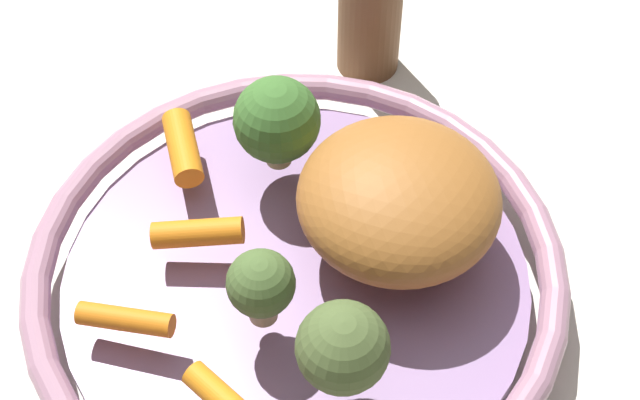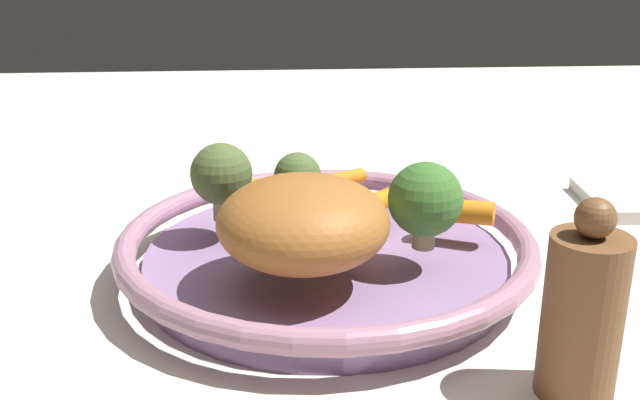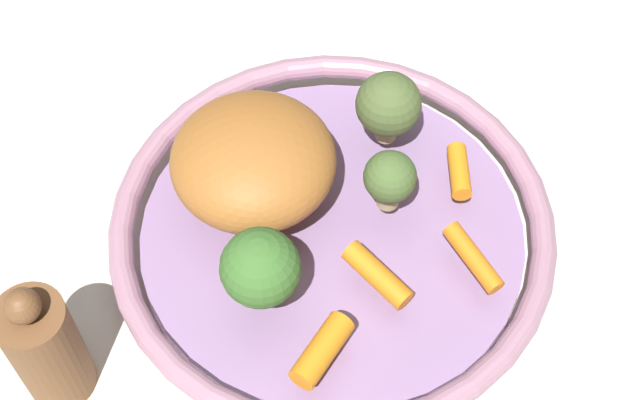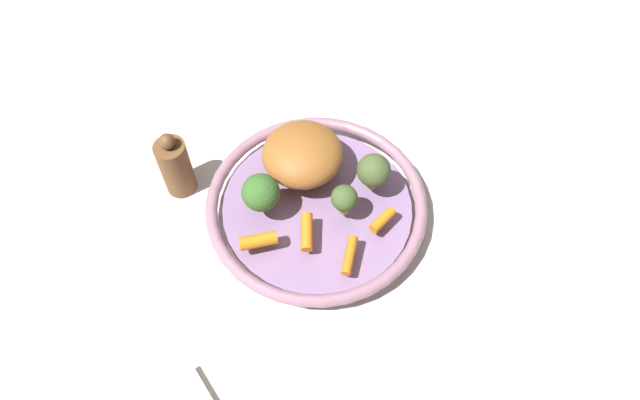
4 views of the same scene
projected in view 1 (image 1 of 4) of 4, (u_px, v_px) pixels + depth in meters
ground_plane at (296, 295)px, 0.64m from camera, size 1.96×1.96×0.00m
serving_bowl at (296, 276)px, 0.62m from camera, size 0.35×0.35×0.04m
roast_chicken_piece at (399, 199)px, 0.59m from camera, size 0.16×0.16×0.07m
baby_carrot_right at (220, 397)px, 0.53m from camera, size 0.05×0.02×0.02m
baby_carrot_back at (198, 233)px, 0.61m from camera, size 0.05×0.06×0.02m
baby_carrot_left at (125, 319)px, 0.57m from camera, size 0.06×0.05×0.02m
baby_carrot_center at (183, 148)px, 0.65m from camera, size 0.06×0.04×0.02m
broccoli_floret_edge at (277, 121)px, 0.62m from camera, size 0.06×0.06×0.07m
broccoli_floret_small at (343, 349)px, 0.52m from camera, size 0.05×0.05×0.07m
broccoli_floret_mid at (261, 285)px, 0.55m from camera, size 0.04×0.04×0.06m
pepper_mill at (370, 9)px, 0.73m from camera, size 0.05×0.05×0.13m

